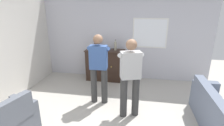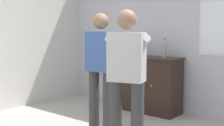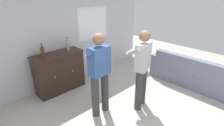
# 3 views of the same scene
# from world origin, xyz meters

# --- Properties ---
(wall_back_with_window) EXTENTS (5.20, 0.15, 2.80)m
(wall_back_with_window) POSITION_xyz_m (0.02, 2.66, 1.40)
(wall_back_with_window) COLOR silver
(wall_back_with_window) RESTS_ON ground
(sideboard_cabinet) EXTENTS (1.21, 0.49, 0.98)m
(sideboard_cabinet) POSITION_xyz_m (-0.59, 2.30, 0.49)
(sideboard_cabinet) COLOR black
(sideboard_cabinet) RESTS_ON ground
(bottle_wine_green) EXTENTS (0.08, 0.08, 0.33)m
(bottle_wine_green) POSITION_xyz_m (-0.27, 2.33, 1.11)
(bottle_wine_green) COLOR gray
(bottle_wine_green) RESTS_ON sideboard_cabinet
(bottle_liquor_amber) EXTENTS (0.08, 0.08, 0.30)m
(bottle_liquor_amber) POSITION_xyz_m (-0.90, 2.35, 1.09)
(bottle_liquor_amber) COLOR #593314
(bottle_liquor_amber) RESTS_ON sideboard_cabinet
(person_standing_left) EXTENTS (0.56, 0.48, 1.68)m
(person_standing_left) POSITION_xyz_m (-0.45, 0.93, 0.94)
(person_standing_left) COLOR #383838
(person_standing_left) RESTS_ON ground
(person_standing_right) EXTENTS (0.53, 0.52, 1.68)m
(person_standing_right) POSITION_xyz_m (0.32, 0.50, 0.94)
(person_standing_right) COLOR #383838
(person_standing_right) RESTS_ON ground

